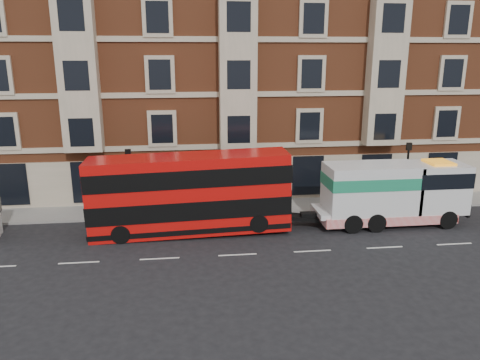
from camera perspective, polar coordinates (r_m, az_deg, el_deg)
name	(u,v)px	position (r m, az deg, el deg)	size (l,w,h in m)	color
ground	(237,255)	(24.61, -0.31, -9.11)	(120.00, 120.00, 0.00)	black
sidewalk	(225,208)	(31.54, -1.86, -3.40)	(90.00, 3.00, 0.15)	slate
victorian_terrace	(222,54)	(37.41, -2.24, 15.09)	(45.00, 12.00, 20.40)	brown
lamp_post_west	(130,178)	(29.65, -13.31, 0.22)	(0.35, 0.15, 4.35)	black
lamp_post_east	(407,170)	(32.83, 19.67, 1.18)	(0.35, 0.15, 4.35)	black
double_decker_bus	(190,193)	(26.86, -6.16, -1.54)	(11.35, 2.60, 4.59)	red
tow_truck	(391,193)	(29.63, 17.88, -1.47)	(9.09, 2.69, 3.79)	silver
pedestrian	(110,198)	(31.77, -15.62, -2.11)	(0.61, 0.40, 1.67)	black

